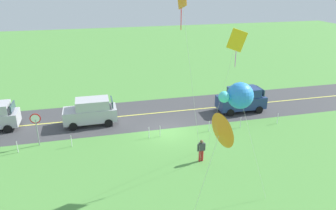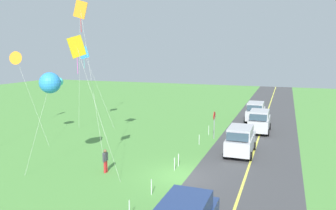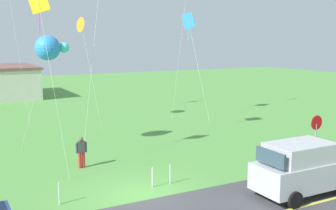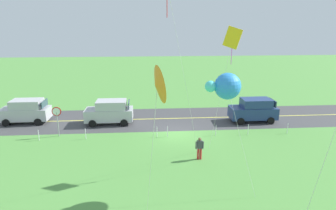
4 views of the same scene
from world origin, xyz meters
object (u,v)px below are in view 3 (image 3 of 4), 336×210
Objects in this scene: car_suv_foreground at (303,168)px; person_adult_near at (81,151)px; stop_sign at (316,130)px; kite_pink_drift at (38,3)px; kite_blue_mid at (189,23)px; kite_cyan_top at (49,48)px; kite_yellow_high at (81,25)px.

person_adult_near is at bearing 131.75° from car_suv_foreground.
stop_sign is 15.26m from kite_pink_drift.
stop_sign reaches higher than person_adult_near.
kite_pink_drift reaches higher than person_adult_near.
person_adult_near is at bearing -141.93° from kite_blue_mid.
car_suv_foreground is at bearing -56.32° from kite_cyan_top.
kite_blue_mid is 8.64m from kite_yellow_high.
kite_yellow_high is at bearing 117.29° from stop_sign.
car_suv_foreground is 19.48m from kite_yellow_high.
person_adult_near is at bearing 155.50° from stop_sign.
kite_pink_drift is at bearing 155.72° from stop_sign.
kite_yellow_high is (-8.60, 0.83, -0.30)m from kite_blue_mid.
car_suv_foreground is 19.02m from kite_blue_mid.
kite_blue_mid is 1.07× the size of kite_yellow_high.
stop_sign is at bearing -62.71° from kite_yellow_high.
kite_yellow_high is at bearing 62.67° from kite_pink_drift.
kite_yellow_high is 7.67m from kite_cyan_top.
car_suv_foreground is at bearing -105.39° from kite_blue_mid.
stop_sign is at bearing -113.90° from person_adult_near.
kite_pink_drift is at bearing 67.83° from person_adult_near.
car_suv_foreground is 0.49× the size of kite_pink_drift.
stop_sign reaches higher than car_suv_foreground.
kite_pink_drift is 3.78m from kite_cyan_top.
kite_pink_drift is (-1.63, 0.69, 7.28)m from person_adult_near.
kite_blue_mid is 15.96m from kite_pink_drift.
kite_yellow_high is 1.20× the size of kite_cyan_top.
person_adult_near is 0.19× the size of kite_blue_mid.
kite_cyan_top is at bearing 143.43° from stop_sign.
person_adult_near is at bearing -80.50° from kite_cyan_top.
kite_blue_mid is (0.80, 14.28, 5.95)m from stop_sign.
car_suv_foreground is 2.75× the size of person_adult_near.
person_adult_near is at bearing -22.77° from kite_pink_drift.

